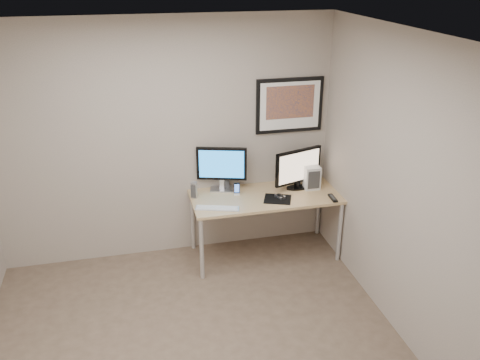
# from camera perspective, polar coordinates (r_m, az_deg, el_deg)

# --- Properties ---
(floor) EXTENTS (3.60, 3.60, 0.00)m
(floor) POSITION_cam_1_polar(r_m,az_deg,el_deg) (4.61, -5.06, -18.38)
(floor) COLOR brown
(floor) RESTS_ON ground
(room) EXTENTS (3.60, 3.60, 3.60)m
(room) POSITION_cam_1_polar(r_m,az_deg,el_deg) (4.14, -6.81, 3.14)
(room) COLOR white
(room) RESTS_ON ground
(desk) EXTENTS (1.60, 0.70, 0.73)m
(desk) POSITION_cam_1_polar(r_m,az_deg,el_deg) (5.52, 2.85, -2.37)
(desk) COLOR #957448
(desk) RESTS_ON floor
(framed_art) EXTENTS (0.75, 0.04, 0.60)m
(framed_art) POSITION_cam_1_polar(r_m,az_deg,el_deg) (5.58, 5.59, 8.35)
(framed_art) COLOR black
(framed_art) RESTS_ON room
(monitor_large) EXTENTS (0.53, 0.24, 0.50)m
(monitor_large) POSITION_cam_1_polar(r_m,az_deg,el_deg) (5.51, -2.07, 1.49)
(monitor_large) COLOR #B9B9BE
(monitor_large) RESTS_ON desk
(monitor_tv) EXTENTS (0.57, 0.21, 0.46)m
(monitor_tv) POSITION_cam_1_polar(r_m,az_deg,el_deg) (5.59, 6.55, 1.34)
(monitor_tv) COLOR black
(monitor_tv) RESTS_ON desk
(speaker_left) EXTENTS (0.09, 0.09, 0.18)m
(speaker_left) POSITION_cam_1_polar(r_m,az_deg,el_deg) (5.43, -5.18, -1.13)
(speaker_left) COLOR #B9B9BE
(speaker_left) RESTS_ON desk
(speaker_right) EXTENTS (0.10, 0.10, 0.19)m
(speaker_right) POSITION_cam_1_polar(r_m,az_deg,el_deg) (5.62, -1.67, -0.06)
(speaker_right) COLOR #B9B9BE
(speaker_right) RESTS_ON desk
(phone_dock) EXTENTS (0.07, 0.07, 0.14)m
(phone_dock) POSITION_cam_1_polar(r_m,az_deg,el_deg) (5.48, -0.37, -0.99)
(phone_dock) COLOR black
(phone_dock) RESTS_ON desk
(keyboard) EXTENTS (0.46, 0.25, 0.02)m
(keyboard) POSITION_cam_1_polar(r_m,az_deg,el_deg) (5.20, -2.57, -3.17)
(keyboard) COLOR silver
(keyboard) RESTS_ON desk
(mousepad) EXTENTS (0.36, 0.34, 0.00)m
(mousepad) POSITION_cam_1_polar(r_m,az_deg,el_deg) (5.42, 4.24, -2.15)
(mousepad) COLOR black
(mousepad) RESTS_ON desk
(mouse) EXTENTS (0.10, 0.12, 0.04)m
(mouse) POSITION_cam_1_polar(r_m,az_deg,el_deg) (5.45, 4.52, -1.76)
(mouse) COLOR black
(mouse) RESTS_ON mousepad
(remote) EXTENTS (0.06, 0.19, 0.02)m
(remote) POSITION_cam_1_polar(r_m,az_deg,el_deg) (5.50, 10.37, -1.98)
(remote) COLOR black
(remote) RESTS_ON desk
(fan_unit) EXTENTS (0.17, 0.13, 0.26)m
(fan_unit) POSITION_cam_1_polar(r_m,az_deg,el_deg) (5.66, 8.08, 0.24)
(fan_unit) COLOR silver
(fan_unit) RESTS_ON desk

